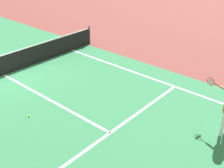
% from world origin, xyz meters
% --- Properties ---
extents(ground_plane, '(60.00, 60.00, 0.00)m').
position_xyz_m(ground_plane, '(0.00, 0.00, 0.00)').
color(ground_plane, brown).
extents(court_surface_inbounds, '(10.62, 24.40, 0.00)m').
position_xyz_m(court_surface_inbounds, '(0.00, 0.00, 0.00)').
color(court_surface_inbounds, '#2D7247').
rests_on(court_surface_inbounds, ground_plane).
extents(line_sideline_right, '(0.10, 11.89, 0.01)m').
position_xyz_m(line_sideline_right, '(4.11, -5.95, 0.00)').
color(line_sideline_right, white).
rests_on(line_sideline_right, ground_plane).
extents(line_service_near, '(8.22, 0.10, 0.01)m').
position_xyz_m(line_service_near, '(0.00, -6.40, 0.00)').
color(line_service_near, white).
rests_on(line_service_near, ground_plane).
extents(line_center_service, '(0.10, 6.40, 0.01)m').
position_xyz_m(line_center_service, '(0.00, -3.20, 0.00)').
color(line_center_service, white).
rests_on(line_center_service, ground_plane).
extents(net, '(11.05, 0.09, 1.07)m').
position_xyz_m(net, '(0.00, 0.00, 0.49)').
color(net, '#33383D').
rests_on(net, ground_plane).
extents(tennis_ball_mid_court, '(0.07, 0.07, 0.07)m').
position_xyz_m(tennis_ball_mid_court, '(-1.17, -3.68, 0.03)').
color(tennis_ball_mid_court, '#CCE033').
rests_on(tennis_ball_mid_court, ground_plane).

